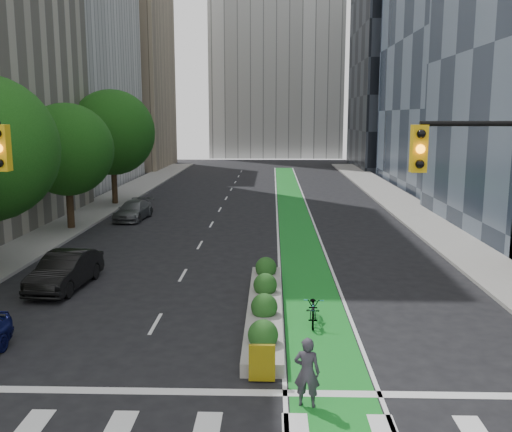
# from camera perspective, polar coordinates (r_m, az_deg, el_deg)

# --- Properties ---
(ground) EXTENTS (160.00, 160.00, 0.00)m
(ground) POSITION_cam_1_polar(r_m,az_deg,el_deg) (14.22, -4.68, -19.38)
(ground) COLOR black
(ground) RESTS_ON ground
(sidewalk_left) EXTENTS (3.60, 90.00, 0.15)m
(sidewalk_left) POSITION_cam_1_polar(r_m,az_deg,el_deg) (40.19, -17.63, -0.37)
(sidewalk_left) COLOR gray
(sidewalk_left) RESTS_ON ground
(sidewalk_right) EXTENTS (3.60, 90.00, 0.15)m
(sidewalk_right) POSITION_cam_1_polar(r_m,az_deg,el_deg) (39.33, 16.88, -0.55)
(sidewalk_right) COLOR gray
(sidewalk_right) RESTS_ON ground
(bike_lane_paint) EXTENTS (2.20, 70.00, 0.01)m
(bike_lane_paint) POSITION_cam_1_polar(r_m,az_deg,el_deg) (42.91, 3.70, 0.62)
(bike_lane_paint) COLOR #167E23
(bike_lane_paint) RESTS_ON ground
(building_tan_far) EXTENTS (14.00, 16.00, 26.00)m
(building_tan_far) POSITION_cam_1_polar(r_m,az_deg,el_deg) (81.42, -14.05, 13.93)
(building_tan_far) COLOR tan
(building_tan_far) RESTS_ON ground
(building_dark_end) EXTENTS (14.00, 18.00, 28.00)m
(building_dark_end) POSITION_cam_1_polar(r_m,az_deg,el_deg) (82.73, 15.09, 14.52)
(building_dark_end) COLOR black
(building_dark_end) RESTS_ON ground
(tree_midfar) EXTENTS (5.60, 5.60, 7.76)m
(tree_midfar) POSITION_cam_1_polar(r_m,az_deg,el_deg) (36.56, -18.38, 6.30)
(tree_midfar) COLOR black
(tree_midfar) RESTS_ON ground
(tree_far) EXTENTS (6.60, 6.60, 9.00)m
(tree_far) POSITION_cam_1_polar(r_m,az_deg,el_deg) (46.05, -14.18, 8.09)
(tree_far) COLOR black
(tree_far) RESTS_ON ground
(median_planter) EXTENTS (1.20, 10.26, 1.10)m
(median_planter) POSITION_cam_1_polar(r_m,az_deg,el_deg) (20.45, 0.87, -8.84)
(median_planter) COLOR gray
(median_planter) RESTS_ON ground
(bicycle) EXTENTS (0.80, 1.94, 1.00)m
(bicycle) POSITION_cam_1_polar(r_m,az_deg,el_deg) (19.71, 5.77, -9.23)
(bicycle) COLOR gray
(bicycle) RESTS_ON ground
(cyclist) EXTENTS (0.71, 0.54, 1.75)m
(cyclist) POSITION_cam_1_polar(r_m,az_deg,el_deg) (14.29, 5.12, -15.28)
(cyclist) COLOR #35323C
(cyclist) RESTS_ON ground
(parked_car_left_mid) EXTENTS (1.94, 4.61, 1.48)m
(parked_car_left_mid) POSITION_cam_1_polar(r_m,az_deg,el_deg) (24.64, -18.54, -5.19)
(parked_car_left_mid) COLOR black
(parked_car_left_mid) RESTS_ON ground
(parked_car_left_far) EXTENTS (2.17, 4.53, 1.27)m
(parked_car_left_far) POSITION_cam_1_polar(r_m,az_deg,el_deg) (39.65, -12.16, 0.56)
(parked_car_left_far) COLOR #515456
(parked_car_left_far) RESTS_ON ground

